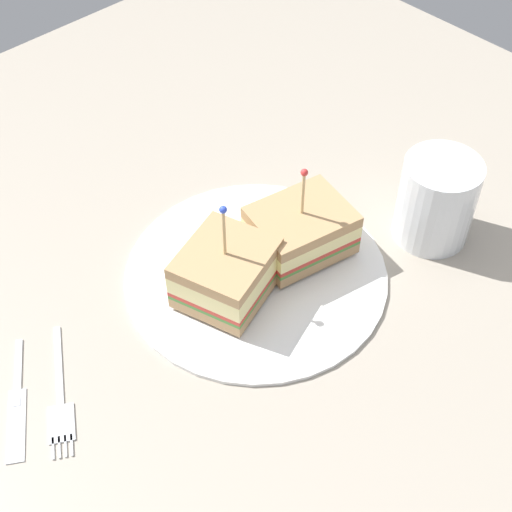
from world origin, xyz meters
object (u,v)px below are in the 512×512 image
object	(u,v)px
sandwich_half_back	(228,274)
knife	(17,404)
plate	(256,273)
fork	(60,404)
sandwich_half_front	(301,230)
drink_glass	(435,204)

from	to	relation	value
sandwich_half_back	knife	world-z (taller)	sandwich_half_back
knife	plate	bearing A→B (deg)	82.21
sandwich_half_back	fork	world-z (taller)	sandwich_half_back
plate	sandwich_half_front	distance (cm)	6.07
sandwich_half_front	fork	size ratio (longest dim) A/B	0.88
plate	sandwich_half_back	world-z (taller)	sandwich_half_back
sandwich_half_back	plate	bearing A→B (deg)	94.28
sandwich_half_front	sandwich_half_back	world-z (taller)	sandwich_half_back
sandwich_half_back	drink_glass	size ratio (longest dim) A/B	1.21
plate	drink_glass	xyz separation A→B (cm)	(8.09, 17.12, 3.57)
plate	knife	bearing A→B (deg)	-97.79
plate	sandwich_half_front	bearing A→B (deg)	81.41
sandwich_half_back	fork	xyz separation A→B (cm)	(-1.21, -18.32, -3.30)
drink_glass	sandwich_half_back	bearing A→B (deg)	-110.41
fork	knife	xyz separation A→B (cm)	(-2.49, -2.73, 0.00)
sandwich_half_back	drink_glass	bearing A→B (deg)	69.59
plate	knife	xyz separation A→B (cm)	(-3.41, -24.91, -0.24)
sandwich_half_front	knife	distance (cm)	30.66
sandwich_half_back	fork	distance (cm)	18.65
sandwich_half_back	knife	xyz separation A→B (cm)	(-3.70, -21.05, -3.30)
drink_glass	knife	bearing A→B (deg)	-105.31
sandwich_half_front	sandwich_half_back	bearing A→B (deg)	-93.20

